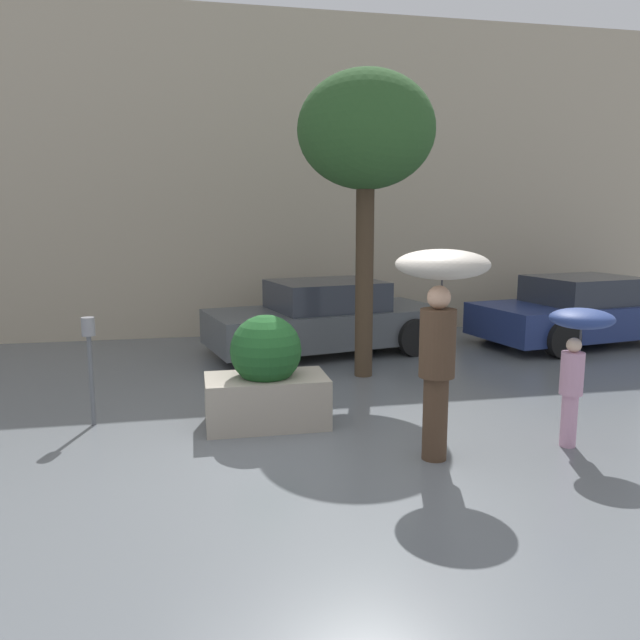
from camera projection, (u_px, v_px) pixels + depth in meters
ground_plane at (296, 458)px, 5.91m from camera, size 40.00×40.00×0.00m
building_facade at (238, 177)px, 11.70m from camera, size 18.00×0.30×6.00m
planter_box at (266, 377)px, 6.77m from camera, size 1.32×0.77×1.22m
person_adult at (440, 302)px, 5.75m from camera, size 0.87×0.87×1.97m
person_child at (578, 342)px, 6.09m from camera, size 0.61×0.61×1.38m
parked_car_near at (326, 319)px, 10.47m from camera, size 4.17×2.51×1.20m
parked_car_far at (582, 312)px, 11.22m from camera, size 4.12×2.40×1.20m
street_tree at (366, 135)px, 8.44m from camera, size 1.87×1.87×4.22m
parking_meter at (89, 348)px, 6.72m from camera, size 0.14×0.14×1.20m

